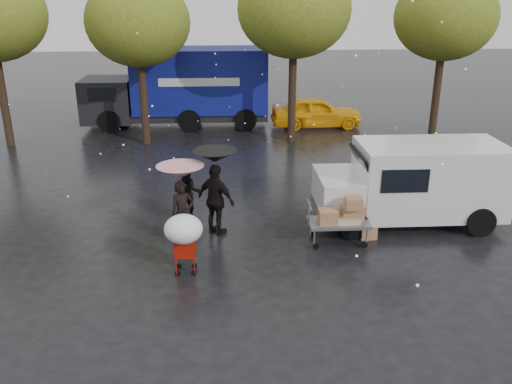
{
  "coord_description": "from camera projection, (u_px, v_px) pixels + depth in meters",
  "views": [
    {
      "loc": [
        -0.25,
        -11.88,
        6.03
      ],
      "look_at": [
        0.5,
        1.0,
        1.15
      ],
      "focal_mm": 38.0,
      "sensor_mm": 36.0,
      "label": 1
    }
  ],
  "objects": [
    {
      "name": "white_van",
      "position": [
        414.0,
        182.0,
        14.48
      ],
      "size": [
        4.91,
        2.18,
        2.2
      ],
      "color": "silver",
      "rests_on": "ground"
    },
    {
      "name": "shopping_cart",
      "position": [
        184.0,
        232.0,
        11.74
      ],
      "size": [
        0.84,
        0.84,
        1.46
      ],
      "color": "#AE1609",
      "rests_on": "ground"
    },
    {
      "name": "tree_row",
      "position": [
        217.0,
        15.0,
        20.77
      ],
      "size": [
        21.6,
        4.4,
        7.12
      ],
      "color": "black",
      "rests_on": "ground"
    },
    {
      "name": "umbrella_pink",
      "position": [
        180.0,
        172.0,
        12.97
      ],
      "size": [
        1.16,
        1.16,
        2.05
      ],
      "color": "#4C4C4C",
      "rests_on": "ground"
    },
    {
      "name": "person_pink",
      "position": [
        183.0,
        213.0,
        13.35
      ],
      "size": [
        0.7,
        0.6,
        1.64
      ],
      "primitive_type": "imported",
      "rotation": [
        0.0,
        0.0,
        0.4
      ],
      "color": "black",
      "rests_on": "ground"
    },
    {
      "name": "vendor_cart",
      "position": [
        342.0,
        216.0,
        13.4
      ],
      "size": [
        1.52,
        0.8,
        1.27
      ],
      "color": "slate",
      "rests_on": "ground"
    },
    {
      "name": "person_middle",
      "position": [
        188.0,
        194.0,
        14.63
      ],
      "size": [
        0.85,
        0.71,
        1.59
      ],
      "primitive_type": "imported",
      "rotation": [
        0.0,
        0.0,
        0.15
      ],
      "color": "black",
      "rests_on": "ground"
    },
    {
      "name": "box_ground_far",
      "position": [
        368.0,
        232.0,
        13.85
      ],
      "size": [
        0.45,
        0.37,
        0.32
      ],
      "primitive_type": "cube",
      "rotation": [
        0.0,
        0.0,
        0.12
      ],
      "color": "brown",
      "rests_on": "ground"
    },
    {
      "name": "blue_truck",
      "position": [
        182.0,
        88.0,
        24.62
      ],
      "size": [
        8.3,
        2.6,
        3.5
      ],
      "color": "navy",
      "rests_on": "ground"
    },
    {
      "name": "person_black",
      "position": [
        216.0,
        200.0,
        13.83
      ],
      "size": [
        1.16,
        1.05,
        1.89
      ],
      "primitive_type": "imported",
      "rotation": [
        0.0,
        0.0,
        2.48
      ],
      "color": "black",
      "rests_on": "ground"
    },
    {
      "name": "ground",
      "position": [
        238.0,
        251.0,
        13.24
      ],
      "size": [
        90.0,
        90.0,
        0.0
      ],
      "primitive_type": "plane",
      "color": "black",
      "rests_on": "ground"
    },
    {
      "name": "box_ground_near",
      "position": [
        330.0,
        220.0,
        14.5
      ],
      "size": [
        0.51,
        0.44,
        0.4
      ],
      "primitive_type": "cube",
      "rotation": [
        0.0,
        0.0,
        -0.22
      ],
      "color": "brown",
      "rests_on": "ground"
    },
    {
      "name": "yellow_taxi",
      "position": [
        316.0,
        112.0,
        24.74
      ],
      "size": [
        4.15,
        1.77,
        1.4
      ],
      "primitive_type": "imported",
      "rotation": [
        0.0,
        0.0,
        1.6
      ],
      "color": "#FFB10D",
      "rests_on": "ground"
    },
    {
      "name": "umbrella_black",
      "position": [
        215.0,
        156.0,
        13.42
      ],
      "size": [
        1.12,
        1.12,
        2.26
      ],
      "color": "#4C4C4C",
      "rests_on": "ground"
    }
  ]
}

